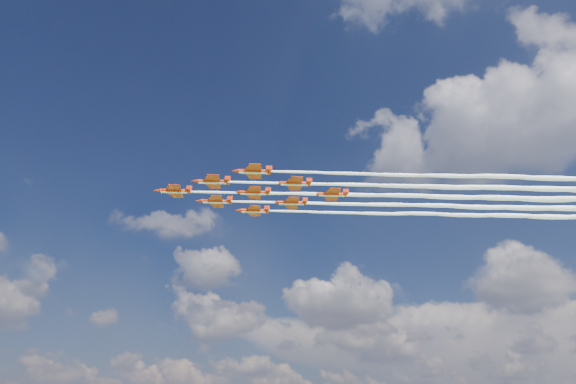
# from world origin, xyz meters

# --- Properties ---
(jet_lead) EXTENTS (95.85, 77.32, 2.65)m
(jet_lead) POSITION_xyz_m (19.38, 16.29, 75.47)
(jet_lead) COLOR red
(jet_row2_port) EXTENTS (95.85, 77.32, 2.65)m
(jet_row2_port) POSITION_xyz_m (32.44, 17.85, 75.47)
(jet_row2_port) COLOR red
(jet_row2_starb) EXTENTS (95.85, 77.32, 2.65)m
(jet_row2_starb) POSITION_xyz_m (23.75, 28.70, 75.47)
(jet_row2_starb) COLOR red
(jet_row3_port) EXTENTS (95.85, 77.32, 2.65)m
(jet_row3_port) POSITION_xyz_m (45.50, 19.41, 75.47)
(jet_row3_port) COLOR red
(jet_row3_centre) EXTENTS (95.85, 77.32, 2.65)m
(jet_row3_centre) POSITION_xyz_m (36.81, 30.26, 75.47)
(jet_row3_centre) COLOR red
(jet_row3_starb) EXTENTS (95.85, 77.32, 2.65)m
(jet_row3_starb) POSITION_xyz_m (28.11, 41.10, 75.47)
(jet_row3_starb) COLOR red
(jet_row4_port) EXTENTS (95.85, 77.32, 2.65)m
(jet_row4_port) POSITION_xyz_m (49.87, 31.81, 75.47)
(jet_row4_port) COLOR red
(jet_row4_starb) EXTENTS (95.85, 77.32, 2.65)m
(jet_row4_starb) POSITION_xyz_m (41.18, 42.66, 75.47)
(jet_row4_starb) COLOR red
(jet_tail) EXTENTS (95.85, 77.32, 2.65)m
(jet_tail) POSITION_xyz_m (54.24, 44.22, 75.47)
(jet_tail) COLOR red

